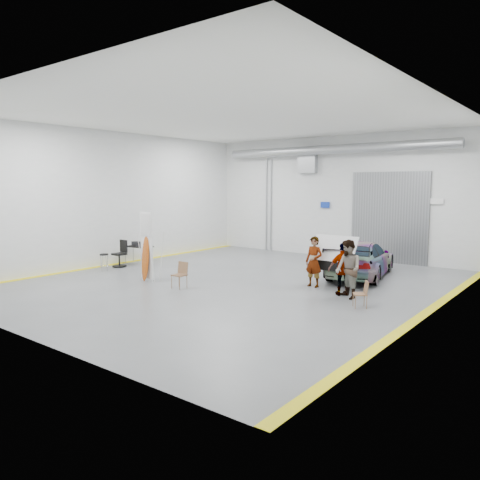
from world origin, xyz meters
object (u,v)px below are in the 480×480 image
Objects in this scene: person_c at (343,269)px; work_table at (138,246)px; folding_chair_far at (360,299)px; person_a at (314,262)px; office_chair at (121,255)px; shop_stool at (104,263)px; sedan_car at (360,259)px; folding_chair_near at (180,280)px; person_b at (348,269)px; surfboard_display at (146,252)px.

work_table is at bearing -42.98° from person_c.
folding_chair_far is 11.44m from work_table.
person_a is 8.89m from office_chair.
person_c is at bearing -17.68° from person_a.
work_table is (-0.50, 2.24, 0.43)m from shop_stool.
folding_chair_near is (-4.13, -5.86, -0.43)m from sedan_car.
shop_stool is at bearing -157.36° from person_a.
person_b is at bearing 7.74° from office_chair.
shop_stool is 1.18m from office_chair.
surfboard_display reaches higher than folding_chair_far.
shop_stool is (-2.96, 0.25, -0.75)m from surfboard_display.
person_c is at bearing 92.90° from sedan_car.
person_a reaches higher than office_chair.
person_c reaches higher than work_table.
work_table is at bearing -131.48° from folding_chair_far.
person_a is 1.34× the size of work_table.
office_chair is (-10.42, -0.78, -0.43)m from person_b.
person_b is at bearing 96.07° from sedan_car.
folding_chair_near is at bearing -134.58° from person_a.
person_b is at bearing -172.44° from folding_chair_far.
folding_chair_near is 5.36m from office_chair.
sedan_car is 6.65× the size of shop_stool.
sedan_car is at bearing 83.32° from person_a.
office_chair is (-0.35, 1.12, 0.14)m from shop_stool.
person_a is at bearing 67.23° from sedan_car.
shop_stool is (-9.79, -2.17, -0.50)m from person_c.
folding_chair_far is (7.91, 1.30, -0.87)m from surfboard_display.
office_chair reaches higher than work_table.
person_a is 2.25× the size of folding_chair_far.
person_a is at bearing 38.35° from folding_chair_near.
person_b is at bearing 94.04° from person_c.
sedan_car is 3.64× the size of work_table.
folding_chair_far is at bearing -5.93° from work_table.
person_a is 1.04× the size of person_c.
person_b is 1.40× the size of work_table.
shop_stool is at bearing -134.48° from person_b.
person_a is at bearing 36.74° from surfboard_display.
surfboard_display is at bearing -4.76° from shop_stool.
work_table is at bearing 151.34° from folding_chair_near.
sedan_car is at bearing -118.13° from person_c.
folding_chair_far is at bearing -29.71° from person_a.
shop_stool is at bearing 20.06° from sedan_car.
folding_chair_near is at bearing -121.96° from person_b.
person_c reaches higher than sedan_car.
surfboard_display reaches higher than person_a.
surfboard_display reaches higher than office_chair.
office_chair is at bearing -140.87° from person_b.
person_b is at bearing 20.65° from folding_chair_near.
work_table is (-11.37, 1.18, 0.55)m from folding_chair_far.
person_a is 8.84m from shop_stool.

